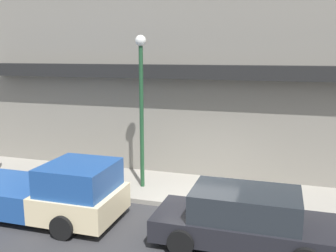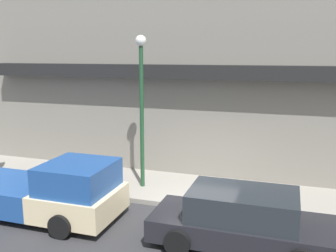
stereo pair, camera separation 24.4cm
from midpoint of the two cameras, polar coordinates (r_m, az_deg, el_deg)
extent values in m
plane|color=#2D2D30|center=(11.73, 4.40, -12.76)|extent=(80.00, 80.00, 0.00)
cube|color=gray|center=(13.03, 5.97, -9.95)|extent=(36.00, 2.95, 0.15)
cube|color=gray|center=(15.11, 8.71, 9.10)|extent=(19.80, 3.00, 8.51)
cube|color=black|center=(13.34, 7.39, 8.13)|extent=(18.22, 0.60, 0.50)
cube|color=beige|center=(11.07, -12.72, -11.24)|extent=(2.17, 2.07, 0.74)
cube|color=#1E478C|center=(10.81, -12.89, -7.52)|extent=(1.84, 1.91, 0.77)
cube|color=#1E478C|center=(12.61, -23.51, -9.11)|extent=(3.25, 2.07, 0.74)
cylinder|color=black|center=(11.97, -9.87, -10.71)|extent=(0.65, 0.22, 0.65)
cylinder|color=black|center=(10.35, -15.41, -14.54)|extent=(0.65, 0.22, 0.65)
cylinder|color=black|center=(13.80, -22.44, -8.44)|extent=(0.65, 0.22, 0.65)
cube|color=black|center=(9.76, 11.93, -15.03)|extent=(4.48, 1.80, 0.56)
cube|color=#23282D|center=(9.50, 12.08, -11.63)|extent=(2.60, 1.62, 0.69)
cylinder|color=black|center=(10.62, 20.16, -14.16)|extent=(0.65, 0.22, 0.65)
cylinder|color=black|center=(10.83, 4.93, -12.98)|extent=(0.65, 0.22, 0.65)
cylinder|color=black|center=(9.26, 2.24, -17.33)|extent=(0.65, 0.22, 0.65)
cylinder|color=#196633|center=(13.31, -7.81, -8.16)|extent=(0.19, 0.19, 0.44)
sphere|color=#196633|center=(13.23, -7.84, -7.00)|extent=(0.18, 0.18, 0.18)
cylinder|color=#1E4728|center=(12.69, -3.46, 1.14)|extent=(0.14, 0.14, 4.80)
sphere|color=silver|center=(12.52, -3.60, 12.86)|extent=(0.36, 0.36, 0.36)
camera|label=1|loc=(0.12, -89.44, 0.11)|focal=40.00mm
camera|label=2|loc=(0.12, 90.56, -0.11)|focal=40.00mm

